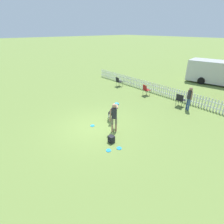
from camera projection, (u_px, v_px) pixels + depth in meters
The scene contains 13 objects.
ground_plane at pixel (96, 127), 9.94m from camera, with size 240.00×240.00×0.00m, color olive.
handler_person at pixel (114, 114), 9.08m from camera, with size 0.76×1.00×1.64m.
leaping_dog at pixel (111, 113), 10.46m from camera, with size 1.05×0.73×0.80m.
frisbee_near_handler at pixel (92, 126), 10.02m from camera, with size 0.24×0.24×0.02m.
frisbee_near_dog at pixel (119, 148), 8.13m from camera, with size 0.24×0.24×0.02m.
frisbee_midfield at pixel (109, 150), 7.98m from camera, with size 0.24×0.24×0.02m.
backpack_on_grass at pixel (111, 139), 8.52m from camera, with size 0.28×0.28×0.34m.
picket_fence at pixel (170, 92), 13.95m from camera, with size 18.20×0.04×0.86m.
folding_chair_blue_left at pixel (180, 99), 12.30m from camera, with size 0.54×0.56×0.93m.
folding_chair_center at pixel (146, 89), 14.35m from camera, with size 0.56×0.58×0.92m.
folding_chair_green_right at pixel (119, 81), 16.65m from camera, with size 0.58×0.60×0.90m.
spectator_standing at pixel (190, 97), 11.59m from camera, with size 0.39×0.27×1.61m.
equipment_trailer at pixel (212, 71), 17.60m from camera, with size 5.22×3.08×2.20m.
Camera 1 is at (7.17, -4.84, 5.04)m, focal length 28.00 mm.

